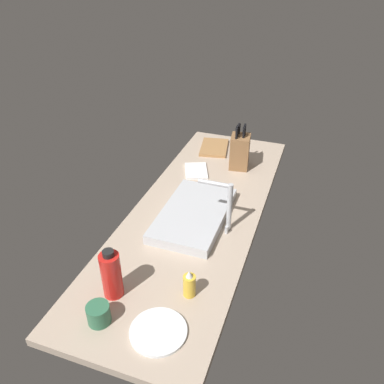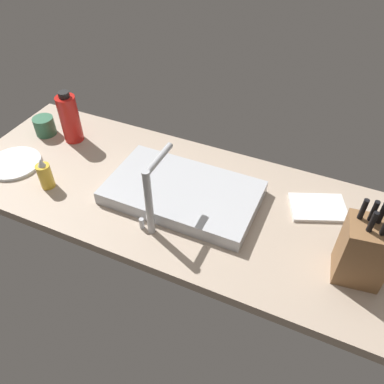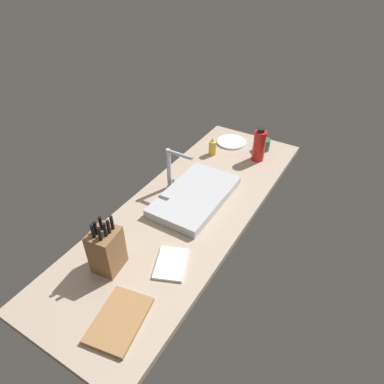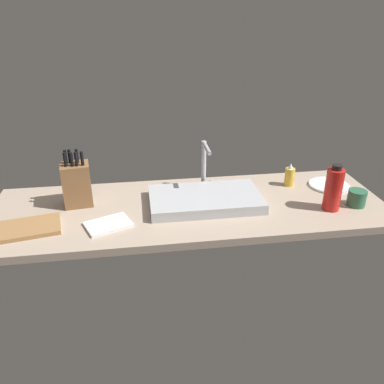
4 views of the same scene
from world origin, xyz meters
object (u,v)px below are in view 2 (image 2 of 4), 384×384
(dinner_plate, at_px, (14,163))
(soap_bottle, at_px, (45,175))
(faucet, at_px, (151,192))
(dish_towel, at_px, (318,207))
(coffee_mug, at_px, (45,126))
(water_bottle, at_px, (70,118))
(sink_basin, at_px, (182,192))
(knife_block, at_px, (364,251))

(dinner_plate, bearing_deg, soap_bottle, 167.94)
(faucet, height_order, soap_bottle, faucet)
(dish_towel, relative_size, coffee_mug, 2.19)
(faucet, bearing_deg, water_bottle, -28.67)
(sink_basin, bearing_deg, dinner_plate, 8.68)
(knife_block, height_order, dish_towel, knife_block)
(sink_basin, xyz_separation_m, dish_towel, (-0.44, -0.14, -0.02))
(soap_bottle, relative_size, dinner_plate, 0.60)
(knife_block, xyz_separation_m, dish_towel, (0.14, -0.22, -0.10))
(dish_towel, bearing_deg, coffee_mug, 1.14)
(dish_towel, height_order, coffee_mug, coffee_mug)
(water_bottle, relative_size, dish_towel, 1.17)
(faucet, distance_m, dish_towel, 0.57)
(sink_basin, relative_size, water_bottle, 2.40)
(knife_block, xyz_separation_m, dinner_plate, (1.25, 0.02, -0.10))
(dinner_plate, bearing_deg, water_bottle, -114.85)
(sink_basin, distance_m, dish_towel, 0.46)
(water_bottle, height_order, dish_towel, water_bottle)
(dish_towel, bearing_deg, soap_bottle, 17.37)
(coffee_mug, bearing_deg, dinner_plate, 96.52)
(sink_basin, bearing_deg, soap_bottle, 17.26)
(water_bottle, distance_m, coffee_mug, 0.15)
(dinner_plate, height_order, dish_towel, same)
(soap_bottle, xyz_separation_m, dinner_plate, (0.20, -0.04, -0.05))
(dish_towel, bearing_deg, dinner_plate, 12.26)
(water_bottle, bearing_deg, dish_towel, -179.60)
(dinner_plate, relative_size, dish_towel, 1.11)
(faucet, relative_size, coffee_mug, 2.95)
(faucet, height_order, knife_block, knife_block)
(sink_basin, xyz_separation_m, coffee_mug, (0.69, -0.12, 0.01))
(soap_bottle, distance_m, water_bottle, 0.30)
(soap_bottle, height_order, dish_towel, soap_bottle)
(water_bottle, relative_size, coffee_mug, 2.56)
(sink_basin, bearing_deg, water_bottle, -13.30)
(soap_bottle, bearing_deg, water_bottle, -71.47)
(faucet, distance_m, soap_bottle, 0.45)
(knife_block, xyz_separation_m, coffee_mug, (1.28, -0.20, -0.07))
(knife_block, distance_m, dish_towel, 0.28)
(dinner_plate, bearing_deg, faucet, 174.83)
(coffee_mug, bearing_deg, faucet, 157.50)
(faucet, height_order, dish_towel, faucet)
(knife_block, bearing_deg, water_bottle, -18.66)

